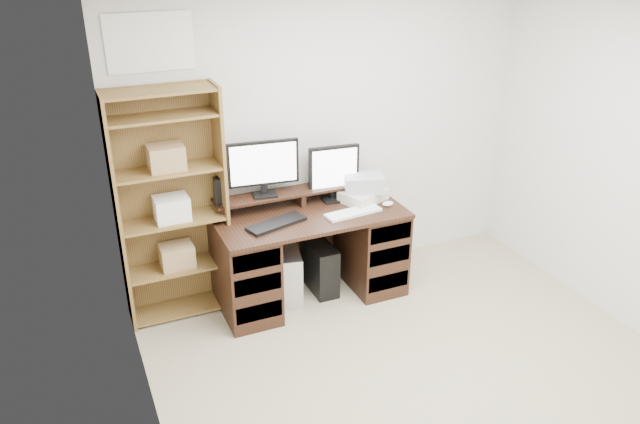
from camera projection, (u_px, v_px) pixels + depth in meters
room at (477, 236)px, 3.44m from camera, size 3.54×4.04×2.54m
desk at (310, 253)px, 5.05m from camera, size 1.50×0.70×0.75m
riser_shelf at (299, 193)px, 5.03m from camera, size 1.40×0.22×0.12m
monitor_wide at (263, 165)px, 4.82m from camera, size 0.56×0.16×0.44m
monitor_small at (334, 171)px, 5.04m from camera, size 0.42×0.17×0.46m
speaker at (220, 191)px, 4.73m from camera, size 0.09×0.09×0.21m
keyboard_black at (276, 224)px, 4.70m from camera, size 0.49×0.28×0.03m
keyboard_white at (353, 213)px, 4.88m from camera, size 0.47×0.19×0.02m
mouse at (388, 204)px, 5.01m from camera, size 0.11×0.10×0.04m
printer at (363, 195)px, 5.11m from camera, size 0.43×0.38×0.09m
basket at (364, 183)px, 5.06m from camera, size 0.36×0.31×0.13m
tower_silver at (287, 273)px, 5.09m from camera, size 0.29×0.48×0.44m
tower_black at (320, 267)px, 5.21m from camera, size 0.18×0.42×0.42m
bookshelf at (171, 205)px, 4.63m from camera, size 0.80×0.30×1.80m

